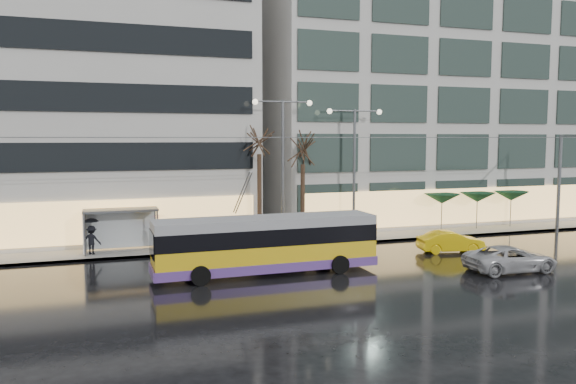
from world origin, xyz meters
name	(u,v)px	position (x,y,z in m)	size (l,w,h in m)	color
ground	(314,288)	(0.00, 0.00, 0.00)	(140.00, 140.00, 0.00)	black
sidewalk	(269,234)	(2.00, 14.00, 0.07)	(80.00, 10.00, 0.15)	gray
kerb	(292,247)	(2.00, 9.05, 0.07)	(80.00, 0.10, 0.15)	slate
building_right	(442,69)	(19.00, 19.00, 12.65)	(32.00, 14.00, 25.00)	#AEABA6
trolleybus	(266,246)	(-1.32, 3.24, 1.40)	(11.20, 4.40, 5.18)	gold
catenary	(282,181)	(1.00, 7.94, 4.25)	(42.24, 5.12, 7.00)	#595B60
bus_shelter	(114,221)	(-8.38, 10.69, 1.96)	(4.20, 1.60, 2.51)	#595B60
street_lamp_near	(283,150)	(2.00, 10.80, 5.99)	(3.96, 0.36, 9.03)	#595B60
street_lamp_far	(354,154)	(7.00, 10.80, 5.71)	(3.96, 0.36, 8.53)	#595B60
tree_a	(259,133)	(0.50, 11.00, 7.09)	(3.20, 3.20, 8.40)	black
tree_b	(303,144)	(3.50, 11.20, 6.40)	(3.20, 3.20, 7.70)	black
parasol_a	(442,199)	(14.00, 11.00, 2.45)	(2.50, 2.50, 2.65)	#595B60
parasol_b	(477,197)	(17.00, 11.00, 2.45)	(2.50, 2.50, 2.65)	#595B60
parasol_c	(511,196)	(20.00, 11.00, 2.45)	(2.50, 2.50, 2.65)	#595B60
taxi_b	(451,242)	(10.56, 4.87, 0.64)	(1.34, 3.85, 1.27)	yellow
sedan_silver	(511,259)	(10.62, -0.20, 0.66)	(2.18, 4.73, 1.32)	#AAAAAE
pedestrian_a	(159,227)	(-5.92, 9.86, 1.61)	(1.18, 1.19, 2.19)	black
pedestrian_b	(197,235)	(-3.61, 10.31, 0.93)	(0.91, 0.80, 1.55)	black
pedestrian_c	(91,235)	(-9.65, 10.25, 1.26)	(1.21, 1.06, 2.11)	black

